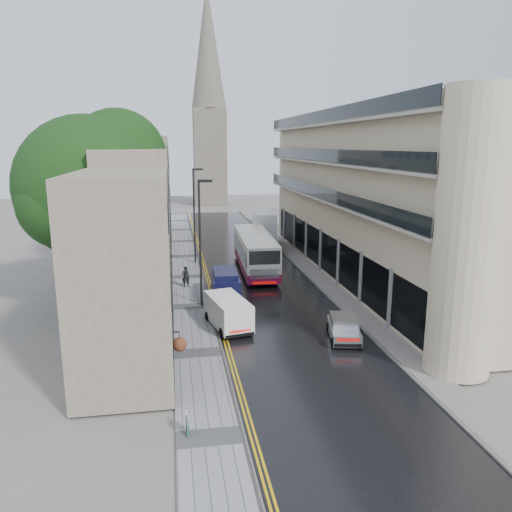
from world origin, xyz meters
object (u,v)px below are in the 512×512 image
object	(u,v)px
tree_far	(115,201)
cream_bus	(245,261)
navy_van	(214,292)
lamp_post_far	(194,217)
tree_near	(90,212)
lamp_post_near	(200,244)
white_lorry	(255,233)
pedestrian	(186,277)
estate_sign	(187,423)
white_van	(222,322)
silver_hatchback	(334,335)

from	to	relation	value
tree_far	cream_bus	xyz separation A→B (m)	(11.18, -7.21, -4.53)
navy_van	lamp_post_far	size ratio (longest dim) A/B	0.54
tree_near	lamp_post_near	world-z (taller)	tree_near
white_lorry	lamp_post_near	distance (m)	18.77
pedestrian	estate_sign	bearing A→B (deg)	85.59
cream_bus	white_van	size ratio (longest dim) A/B	2.75
pedestrian	lamp_post_far	world-z (taller)	lamp_post_far
tree_far	navy_van	bearing A→B (deg)	-61.05
tree_near	tree_far	size ratio (longest dim) A/B	1.11
estate_sign	white_van	bearing A→B (deg)	79.70
white_lorry	white_van	world-z (taller)	white_lorry
tree_far	white_lorry	size ratio (longest dim) A/B	1.51
tree_near	silver_hatchback	distance (m)	18.23
navy_van	lamp_post_near	bearing A→B (deg)	146.54
tree_far	white_lorry	distance (m)	14.86
tree_near	pedestrian	distance (m)	9.71
tree_far	navy_van	world-z (taller)	tree_far
white_lorry	lamp_post_far	size ratio (longest dim) A/B	0.91
silver_hatchback	estate_sign	bearing A→B (deg)	-126.77
tree_far	white_van	xyz separation A→B (m)	(7.90, -19.97, -5.20)
cream_bus	lamp_post_far	bearing A→B (deg)	121.52
cream_bus	navy_van	distance (m)	7.80
cream_bus	white_lorry	world-z (taller)	white_lorry
cream_bus	silver_hatchback	bearing A→B (deg)	-76.82
cream_bus	lamp_post_near	bearing A→B (deg)	-120.32
lamp_post_near	estate_sign	size ratio (longest dim) A/B	9.85
silver_hatchback	estate_sign	size ratio (longest dim) A/B	4.14
white_van	cream_bus	bearing A→B (deg)	63.77
tree_far	white_lorry	bearing A→B (deg)	14.93
tree_near	navy_van	xyz separation A→B (m)	(8.20, -1.28, -5.68)
tree_near	white_van	size ratio (longest dim) A/B	3.10
tree_near	navy_van	bearing A→B (deg)	-8.86
silver_hatchback	navy_van	distance (m)	10.16
navy_van	estate_sign	xyz separation A→B (m)	(-2.45, -15.69, -0.69)
white_lorry	white_van	xyz separation A→B (m)	(-5.92, -23.66, -1.16)
tree_near	silver_hatchback	xyz separation A→B (m)	(14.38, -9.33, -6.22)
tree_far	cream_bus	world-z (taller)	tree_far
white_lorry	white_van	size ratio (longest dim) A/B	1.85
navy_van	lamp_post_near	world-z (taller)	lamp_post_near
navy_van	estate_sign	size ratio (longest dim) A/B	5.40
lamp_post_near	tree_near	bearing A→B (deg)	-173.01
silver_hatchback	navy_van	size ratio (longest dim) A/B	0.77
lamp_post_near	white_van	bearing A→B (deg)	-70.19
cream_bus	white_lorry	distance (m)	11.22
silver_hatchback	white_van	xyz separation A→B (m)	(-6.18, 2.36, 0.31)
tree_near	pedestrian	bearing A→B (deg)	33.50
lamp_post_near	cream_bus	bearing A→B (deg)	69.48
estate_sign	pedestrian	bearing A→B (deg)	91.76
cream_bus	silver_hatchback	world-z (taller)	cream_bus
cream_bus	estate_sign	bearing A→B (deg)	-101.80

